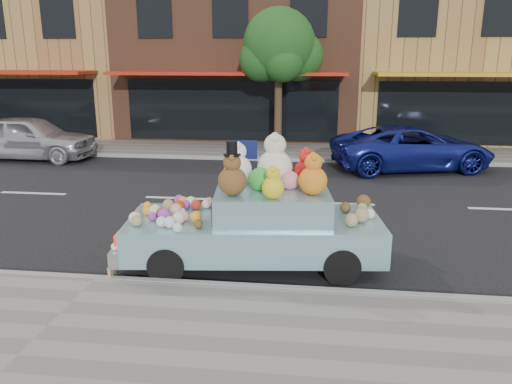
# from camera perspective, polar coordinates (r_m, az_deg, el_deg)

# --- Properties ---
(ground) EXTENTS (120.00, 120.00, 0.00)m
(ground) POSITION_cam_1_polar(r_m,az_deg,el_deg) (12.94, -8.68, -0.72)
(ground) COLOR black
(ground) RESTS_ON ground
(near_sidewalk) EXTENTS (60.00, 3.00, 0.12)m
(near_sidewalk) POSITION_cam_1_polar(r_m,az_deg,el_deg) (7.32, -22.67, -14.31)
(near_sidewalk) COLOR gray
(near_sidewalk) RESTS_ON ground
(far_sidewalk) EXTENTS (60.00, 3.00, 0.12)m
(far_sidewalk) POSITION_cam_1_polar(r_m,az_deg,el_deg) (19.10, -3.52, 4.80)
(far_sidewalk) COLOR gray
(far_sidewalk) RESTS_ON ground
(near_kerb) EXTENTS (60.00, 0.12, 0.13)m
(near_kerb) POSITION_cam_1_polar(r_m,az_deg,el_deg) (8.50, -17.74, -9.56)
(near_kerb) COLOR gray
(near_kerb) RESTS_ON ground
(far_kerb) EXTENTS (60.00, 0.12, 0.13)m
(far_kerb) POSITION_cam_1_polar(r_m,az_deg,el_deg) (17.65, -4.40, 3.93)
(far_kerb) COLOR gray
(far_kerb) RESTS_ON ground
(storefront_left) EXTENTS (10.00, 9.80, 7.30)m
(storefront_left) POSITION_cam_1_polar(r_m,az_deg,el_deg) (27.44, -23.12, 14.37)
(storefront_left) COLOR olive
(storefront_left) RESTS_ON ground
(storefront_mid) EXTENTS (10.00, 9.80, 7.30)m
(storefront_mid) POSITION_cam_1_polar(r_m,az_deg,el_deg) (24.18, -1.25, 15.57)
(storefront_mid) COLOR brown
(storefront_mid) RESTS_ON ground
(storefront_right) EXTENTS (10.00, 9.80, 7.30)m
(storefront_right) POSITION_cam_1_polar(r_m,az_deg,el_deg) (24.83, 23.06, 14.40)
(storefront_right) COLOR olive
(storefront_right) RESTS_ON ground
(street_tree) EXTENTS (3.00, 2.70, 5.22)m
(street_tree) POSITION_cam_1_polar(r_m,az_deg,el_deg) (18.57, 2.73, 15.79)
(street_tree) COLOR #38281C
(street_tree) RESTS_ON ground
(car_silver) EXTENTS (4.56, 1.89, 1.54)m
(car_silver) POSITION_cam_1_polar(r_m,az_deg,el_deg) (19.21, -24.46, 5.68)
(car_silver) COLOR silver
(car_silver) RESTS_ON ground
(car_blue) EXTENTS (5.46, 3.48, 1.40)m
(car_blue) POSITION_cam_1_polar(r_m,az_deg,el_deg) (16.69, 17.41, 4.84)
(car_blue) COLOR navy
(car_blue) RESTS_ON ground
(art_car) EXTENTS (4.64, 2.21, 2.25)m
(art_car) POSITION_cam_1_polar(r_m,az_deg,el_deg) (8.59, 0.09, -3.20)
(art_car) COLOR black
(art_car) RESTS_ON ground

